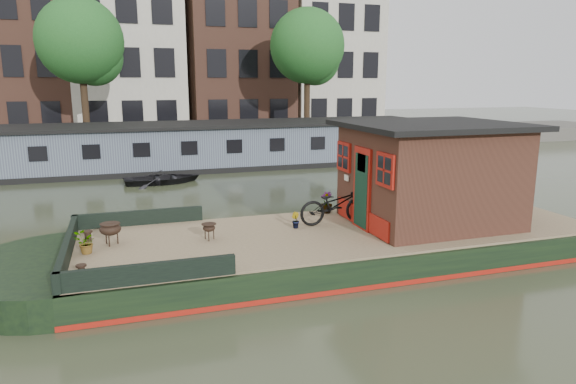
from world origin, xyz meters
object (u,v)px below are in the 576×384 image
object	(u,v)px
cabin	(429,173)
brazier_front	(111,234)
bicycle	(335,204)
dinghy	(162,175)
brazier_rear	(209,232)

from	to	relation	value
cabin	brazier_front	distance (m)	7.40
cabin	brazier_front	xyz separation A→B (m)	(-7.31, 0.50, -0.99)
bicycle	dinghy	size ratio (longest dim) A/B	0.60
dinghy	brazier_front	bearing A→B (deg)	165.73
bicycle	brazier_rear	xyz separation A→B (m)	(-3.11, -0.37, -0.29)
cabin	dinghy	distance (m)	12.00
cabin	dinghy	size ratio (longest dim) A/B	1.32
cabin	brazier_front	bearing A→B (deg)	176.08
cabin	bicycle	bearing A→B (deg)	165.31
bicycle	brazier_front	size ratio (longest dim) A/B	3.87
cabin	bicycle	xyz separation A→B (m)	(-2.19, 0.57, -0.75)
brazier_front	brazier_rear	distance (m)	2.04
bicycle	brazier_rear	world-z (taller)	bicycle
cabin	brazier_rear	distance (m)	5.40
cabin	brazier_rear	xyz separation A→B (m)	(-5.29, 0.20, -1.05)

